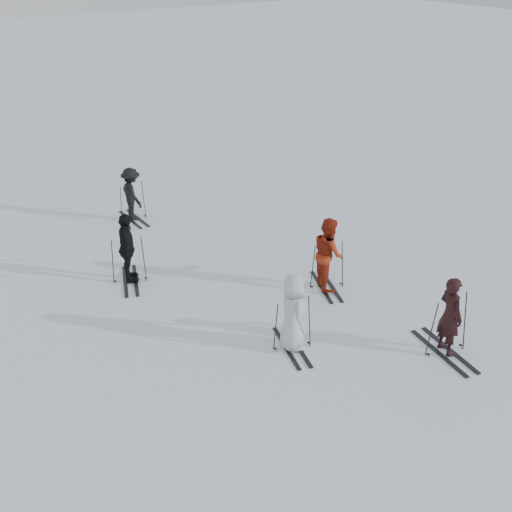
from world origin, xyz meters
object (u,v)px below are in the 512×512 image
at_px(skier_near_dark, 450,317).
at_px(skier_uphill_left, 127,249).
at_px(skier_uphill_far, 132,195).
at_px(skier_red, 328,254).
at_px(skier_grey, 293,313).

relative_size(skier_near_dark, skier_uphill_left, 0.97).
bearing_deg(skier_near_dark, skier_uphill_far, 24.53).
xyz_separation_m(skier_near_dark, skier_uphill_far, (-2.26, 9.85, -0.06)).
bearing_deg(skier_red, skier_uphill_left, 74.61).
xyz_separation_m(skier_uphill_left, skier_uphill_far, (1.72, 3.45, -0.09)).
xyz_separation_m(skier_near_dark, skier_uphill_left, (-3.98, 6.39, 0.03)).
distance_m(skier_near_dark, skier_uphill_far, 10.10).
relative_size(skier_red, skier_uphill_far, 1.13).
distance_m(skier_grey, skier_uphill_far, 7.95).
relative_size(skier_near_dark, skier_red, 0.95).
distance_m(skier_near_dark, skier_grey, 3.10).
height_order(skier_red, skier_grey, skier_red).
height_order(skier_red, skier_uphill_far, skier_red).
bearing_deg(skier_grey, skier_uphill_left, 36.72).
height_order(skier_near_dark, skier_grey, skier_near_dark).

